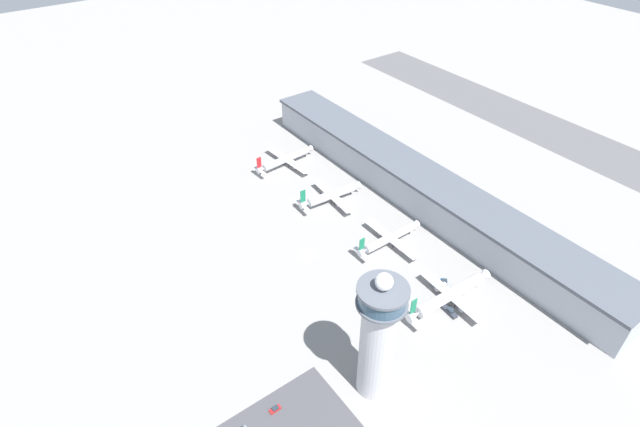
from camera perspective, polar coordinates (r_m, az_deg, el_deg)
The scene contains 11 objects.
ground_plane at distance 229.25m, azimuth -1.46°, elevation -4.75°, with size 1000.00×1000.00×0.00m, color gray.
terminal_building at distance 260.56m, azimuth 11.27°, elevation 2.99°, with size 226.23×25.00×18.61m.
runway_strip at distance 356.69m, azimuth 25.43°, elevation 8.21°, with size 339.34×44.00×0.01m, color #515154.
control_tower at distance 164.17m, azimuth 6.65°, elevation -13.83°, with size 15.93×15.93×54.31m.
airplane_gate_alpha at distance 289.24m, azimuth -3.93°, elevation 6.20°, with size 36.68×39.22×12.26m.
airplane_gate_bravo at distance 258.59m, azimuth 1.29°, elevation 2.10°, with size 33.00×36.38×13.33m.
airplane_gate_charlie at distance 234.11m, azimuth 7.96°, elevation -2.80°, with size 33.75×36.31×12.11m.
airplane_gate_delta at distance 211.84m, azimuth 14.63°, elevation -9.02°, with size 32.63×44.05×14.38m.
service_truck_catering at distance 210.89m, azimuth 14.55°, elevation -10.75°, with size 8.02×2.91×2.66m.
service_truck_fuel at distance 220.98m, azimuth 13.98°, elevation -7.81°, with size 5.99×5.86×2.93m.
car_black_suv at distance 180.14m, azimuth -5.16°, elevation -21.38°, with size 1.83×4.09×1.42m.
Camera 1 is at (140.25, -94.67, 154.67)m, focal length 28.00 mm.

